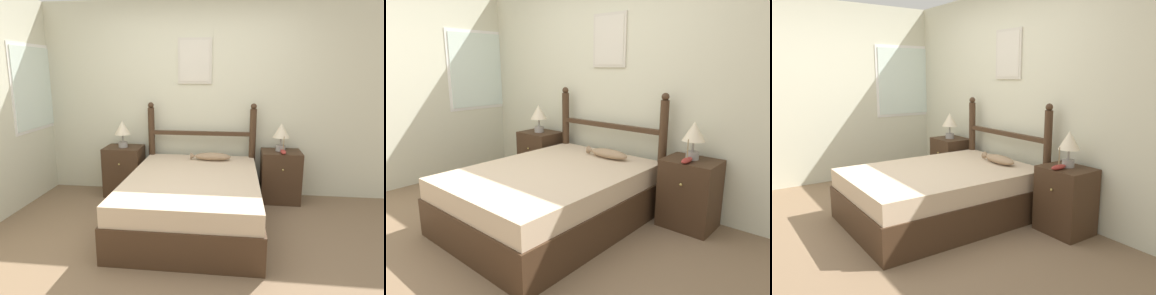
# 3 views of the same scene
# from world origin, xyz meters

# --- Properties ---
(ground_plane) EXTENTS (16.00, 16.00, 0.00)m
(ground_plane) POSITION_xyz_m (0.00, 0.00, 0.00)
(ground_plane) COLOR #7A6047
(wall_back) EXTENTS (6.40, 0.08, 2.55)m
(wall_back) POSITION_xyz_m (-0.00, 1.73, 1.28)
(wall_back) COLOR beige
(wall_back) RESTS_ON ground_plane
(bed) EXTENTS (1.43, 1.94, 0.54)m
(bed) POSITION_xyz_m (0.04, 0.65, 0.27)
(bed) COLOR #3D2819
(bed) RESTS_ON ground_plane
(headboard) EXTENTS (1.43, 0.09, 1.25)m
(headboard) POSITION_xyz_m (0.04, 1.58, 0.66)
(headboard) COLOR #3D2819
(headboard) RESTS_ON ground_plane
(nightstand_left) EXTENTS (0.49, 0.43, 0.66)m
(nightstand_left) POSITION_xyz_m (-0.99, 1.47, 0.33)
(nightstand_left) COLOR #3D2819
(nightstand_left) RESTS_ON ground_plane
(nightstand_right) EXTENTS (0.49, 0.43, 0.66)m
(nightstand_right) POSITION_xyz_m (1.08, 1.47, 0.33)
(nightstand_right) COLOR #3D2819
(nightstand_right) RESTS_ON ground_plane
(table_lamp_left) EXTENTS (0.21, 0.21, 0.35)m
(table_lamp_left) POSITION_xyz_m (-0.99, 1.45, 0.90)
(table_lamp_left) COLOR gray
(table_lamp_left) RESTS_ON nightstand_left
(table_lamp_right) EXTENTS (0.21, 0.21, 0.35)m
(table_lamp_right) POSITION_xyz_m (1.06, 1.49, 0.90)
(table_lamp_right) COLOR gray
(table_lamp_right) RESTS_ON nightstand_right
(model_boat) EXTENTS (0.07, 0.19, 0.22)m
(model_boat) POSITION_xyz_m (1.08, 1.34, 0.69)
(model_boat) COLOR maroon
(model_boat) RESTS_ON nightstand_right
(fish_pillow) EXTENTS (0.51, 0.16, 0.10)m
(fish_pillow) POSITION_xyz_m (0.20, 1.35, 0.59)
(fish_pillow) COLOR #997A5B
(fish_pillow) RESTS_ON bed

